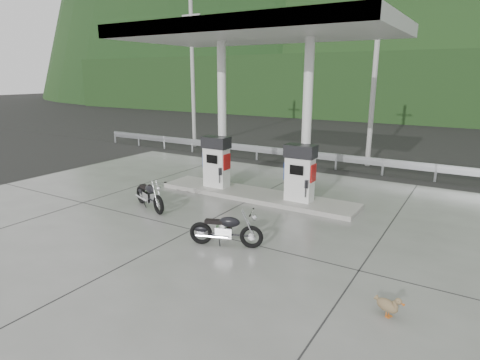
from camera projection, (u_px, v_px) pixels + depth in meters
The scene contains 17 objects.
ground at pixel (213, 219), 11.66m from camera, with size 160.00×160.00×0.00m, color black.
forecourt_apron at pixel (213, 219), 11.65m from camera, with size 18.00×14.00×0.02m, color slate.
pump_island at pixel (255, 195), 13.70m from camera, with size 7.00×1.40×0.15m, color gray.
gas_pump_left at pixel (216, 162), 14.25m from camera, with size 0.95×0.55×1.80m, color white, non-canonical shape.
gas_pump_right at pixel (300, 173), 12.64m from camera, with size 0.95×0.55×1.80m, color white, non-canonical shape.
canopy_column_left at pixel (222, 116), 14.18m from camera, with size 0.30×0.30×5.00m, color white.
canopy_column_right at pixel (307, 121), 12.57m from camera, with size 0.30×0.30×5.00m, color white.
canopy_roof at pixel (257, 31), 12.35m from camera, with size 8.50×5.00×0.40m, color silver.
guardrail at pixel (315, 152), 18.08m from camera, with size 26.00×0.16×1.42m, color #A3A6AA, non-canonical shape.
road at pixel (339, 154), 21.15m from camera, with size 60.00×7.00×0.01m, color black.
utility_pole_a at pixel (193, 76), 22.51m from camera, with size 0.22×0.22×8.00m, color #9B9B95.
utility_pole_b at pixel (374, 76), 17.48m from camera, with size 0.22×0.22×8.00m, color #9B9B95.
tree_band at pixel (406, 87), 35.66m from camera, with size 80.00×6.00×6.00m, color black.
forested_hills at pixel (439, 102), 61.20m from camera, with size 100.00×40.00×140.00m, color black, non-canonical shape.
motorcycle_left at pixel (149, 195), 12.46m from camera, with size 1.77×0.56×0.84m, color black, non-canonical shape.
motorcycle_right at pixel (226, 230), 9.72m from camera, with size 1.71×0.54×0.81m, color black, non-canonical shape.
duck at pixel (387, 306), 6.93m from camera, with size 0.51×0.14×0.37m, color brown, non-canonical shape.
Camera 1 is at (6.38, -8.97, 4.08)m, focal length 30.00 mm.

